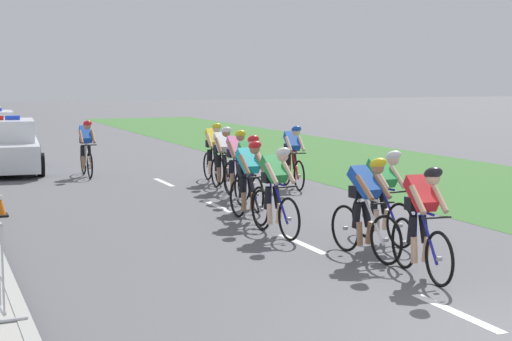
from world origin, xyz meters
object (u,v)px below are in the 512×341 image
cyclist_second (366,206)px  cyclist_sixth (249,171)px  cyclist_lead (422,220)px  cyclist_third (383,195)px  cyclist_tenth (214,152)px  cyclist_eleventh (86,147)px  cyclist_fifth (249,180)px  cyclist_eighth (223,157)px  cyclist_ninth (293,156)px  police_car_nearest (5,148)px  cyclist_fourth (275,190)px  cyclist_seventh (236,163)px

cyclist_second → cyclist_sixth: same height
cyclist_lead → cyclist_third: size_ratio=1.00×
cyclist_tenth → cyclist_eleventh: bearing=138.3°
cyclist_second → cyclist_fifth: bearing=98.2°
cyclist_second → cyclist_lead: bearing=-85.1°
cyclist_second → cyclist_eleventh: 11.40m
cyclist_eighth → cyclist_ninth: same height
police_car_nearest → cyclist_fourth: bearing=-73.1°
cyclist_second → cyclist_seventh: 6.19m
cyclist_sixth → cyclist_lead: bearing=-89.4°
cyclist_seventh → cyclist_ninth: 2.00m
cyclist_lead → cyclist_seventh: bearing=88.1°
cyclist_ninth → police_car_nearest: bearing=135.0°
cyclist_sixth → cyclist_eighth: 2.70m
cyclist_ninth → cyclist_eleventh: bearing=135.1°
cyclist_tenth → police_car_nearest: (-4.68, 4.39, -0.11)m
cyclist_eighth → cyclist_ninth: (1.68, -0.30, 0.00)m
cyclist_third → cyclist_eighth: same height
cyclist_fifth → cyclist_seventh: bearing=73.2°
cyclist_fifth → cyclist_tenth: bearing=77.1°
cyclist_fifth → cyclist_second: bearing=-81.8°
cyclist_fifth → cyclist_tenth: same height
cyclist_lead → cyclist_second: (-0.11, 1.26, 0.00)m
cyclist_sixth → cyclist_ninth: same height
cyclist_third → cyclist_eleventh: (-2.83, 10.37, 0.00)m
cyclist_second → police_car_nearest: size_ratio=0.38×
cyclist_tenth → police_car_nearest: police_car_nearest is taller
cyclist_fourth → cyclist_ninth: bearing=61.7°
cyclist_seventh → cyclist_ninth: same height
cyclist_lead → cyclist_sixth: same height
cyclist_ninth → cyclist_tenth: size_ratio=1.00×
cyclist_seventh → cyclist_ninth: bearing=26.1°
cyclist_fourth → cyclist_eighth: size_ratio=1.00×
cyclist_ninth → cyclist_lead: bearing=-103.8°
cyclist_seventh → cyclist_fifth: bearing=-106.8°
cyclist_lead → cyclist_eighth: same height
cyclist_third → cyclist_eighth: size_ratio=1.00×
cyclist_tenth → cyclist_eleventh: same height
cyclist_second → cyclist_seventh: size_ratio=1.00×
cyclist_eleventh → cyclist_fourth: bearing=-81.0°
cyclist_third → cyclist_tenth: same height
cyclist_ninth → cyclist_third: bearing=-102.2°
cyclist_eighth → cyclist_ninth: size_ratio=1.00×
cyclist_second → cyclist_tenth: bearing=85.2°
cyclist_tenth → cyclist_fourth: bearing=-100.9°
cyclist_fourth → cyclist_fifth: bearing=87.0°
cyclist_second → cyclist_fifth: same height
cyclist_sixth → cyclist_eighth: (0.43, 2.67, 0.00)m
cyclist_fifth → police_car_nearest: 10.35m
cyclist_third → cyclist_tenth: (-0.07, 7.91, 0.00)m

